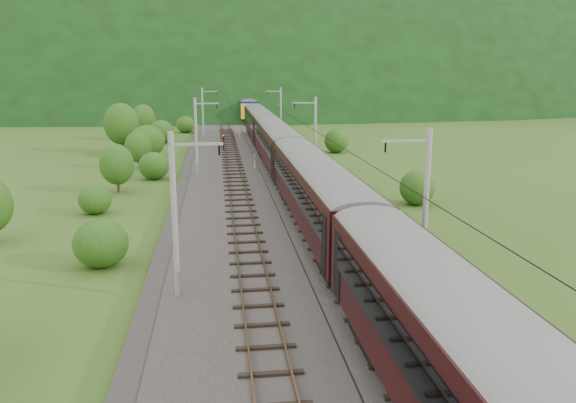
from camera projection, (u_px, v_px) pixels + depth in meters
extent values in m
plane|color=#344D18|center=(303.00, 294.00, 28.35)|extent=(600.00, 600.00, 0.00)
cube|color=#38332D|center=(281.00, 235.00, 37.97)|extent=(14.00, 220.00, 0.30)
cube|color=brown|center=(234.00, 232.00, 37.51)|extent=(0.08, 220.00, 0.15)
cube|color=brown|center=(256.00, 231.00, 37.69)|extent=(0.08, 220.00, 0.15)
cube|color=black|center=(245.00, 233.00, 37.63)|extent=(2.40, 220.00, 0.12)
cube|color=brown|center=(305.00, 229.00, 38.10)|extent=(0.08, 220.00, 0.15)
cube|color=brown|center=(326.00, 228.00, 38.28)|extent=(0.08, 220.00, 0.15)
cube|color=black|center=(315.00, 231.00, 38.22)|extent=(2.40, 220.00, 0.12)
cylinder|color=gray|center=(174.00, 216.00, 26.61)|extent=(0.28, 0.28, 8.00)
cube|color=gray|center=(197.00, 144.00, 25.97)|extent=(2.40, 0.12, 0.12)
cylinder|color=black|center=(219.00, 150.00, 26.16)|extent=(0.10, 0.10, 0.50)
cylinder|color=gray|center=(196.00, 137.00, 57.50)|extent=(0.28, 0.28, 8.00)
cube|color=gray|center=(207.00, 103.00, 56.87)|extent=(2.40, 0.12, 0.12)
cylinder|color=black|center=(217.00, 106.00, 57.06)|extent=(0.10, 0.10, 0.50)
cylinder|color=gray|center=(203.00, 113.00, 88.40)|extent=(0.28, 0.28, 8.00)
cube|color=gray|center=(210.00, 91.00, 87.76)|extent=(2.40, 0.12, 0.12)
cylinder|color=black|center=(216.00, 93.00, 87.96)|extent=(0.10, 0.10, 0.50)
cylinder|color=gray|center=(206.00, 102.00, 119.29)|extent=(0.28, 0.28, 8.00)
cube|color=gray|center=(211.00, 86.00, 118.66)|extent=(2.40, 0.12, 0.12)
cylinder|color=black|center=(216.00, 87.00, 118.85)|extent=(0.10, 0.10, 0.50)
cylinder|color=gray|center=(208.00, 95.00, 150.19)|extent=(0.28, 0.28, 8.00)
cube|color=gray|center=(212.00, 82.00, 149.56)|extent=(2.40, 0.12, 0.12)
cylinder|color=black|center=(216.00, 83.00, 149.75)|extent=(0.10, 0.10, 0.50)
cylinder|color=gray|center=(425.00, 208.00, 28.13)|extent=(0.28, 0.28, 8.00)
cube|color=gray|center=(406.00, 141.00, 27.20)|extent=(2.40, 0.12, 0.12)
cylinder|color=black|center=(385.00, 147.00, 27.14)|extent=(0.10, 0.10, 0.50)
cylinder|color=gray|center=(315.00, 135.00, 59.02)|extent=(0.28, 0.28, 8.00)
cube|color=gray|center=(304.00, 103.00, 58.09)|extent=(2.40, 0.12, 0.12)
cylinder|color=black|center=(295.00, 106.00, 58.04)|extent=(0.10, 0.10, 0.50)
cylinder|color=gray|center=(281.00, 113.00, 89.92)|extent=(0.28, 0.28, 8.00)
cube|color=gray|center=(273.00, 91.00, 88.99)|extent=(2.40, 0.12, 0.12)
cylinder|color=black|center=(267.00, 93.00, 88.94)|extent=(0.10, 0.10, 0.50)
cylinder|color=gray|center=(264.00, 102.00, 120.81)|extent=(0.28, 0.28, 8.00)
cube|color=gray|center=(258.00, 86.00, 119.89)|extent=(2.40, 0.12, 0.12)
cylinder|color=black|center=(254.00, 87.00, 119.83)|extent=(0.10, 0.10, 0.50)
cylinder|color=gray|center=(254.00, 95.00, 151.71)|extent=(0.28, 0.28, 8.00)
cube|color=gray|center=(249.00, 82.00, 150.78)|extent=(2.40, 0.12, 0.12)
cylinder|color=black|center=(246.00, 83.00, 150.73)|extent=(0.10, 0.10, 0.50)
cylinder|color=black|center=(243.00, 133.00, 36.08)|extent=(0.03, 198.00, 0.03)
cylinder|color=black|center=(317.00, 132.00, 36.67)|extent=(0.03, 198.00, 0.03)
ellipsoid|color=black|center=(224.00, 92.00, 279.39)|extent=(504.00, 360.00, 244.00)
ellipsoid|color=black|center=(0.00, 90.00, 303.30)|extent=(336.00, 280.00, 132.00)
cylinder|color=slate|center=(512.00, 356.00, 12.68)|extent=(3.24, 24.46, 3.24)
cube|color=black|center=(574.00, 394.00, 13.14)|extent=(0.05, 21.64, 1.29)
cube|color=black|center=(390.00, 333.00, 21.84)|extent=(2.46, 3.58, 1.01)
cube|color=black|center=(317.00, 190.00, 37.33)|extent=(3.24, 24.59, 3.35)
cylinder|color=slate|center=(317.00, 168.00, 36.98)|extent=(3.24, 24.46, 3.24)
cube|color=black|center=(292.00, 185.00, 37.03)|extent=(0.05, 21.64, 1.29)
cube|color=black|center=(341.00, 183.00, 37.44)|extent=(0.05, 21.64, 1.29)
cube|color=black|center=(345.00, 264.00, 29.52)|extent=(2.46, 3.58, 1.01)
cube|color=black|center=(298.00, 194.00, 46.14)|extent=(2.46, 3.58, 1.01)
cube|color=black|center=(277.00, 142.00, 61.62)|extent=(3.24, 24.59, 3.35)
cylinder|color=slate|center=(276.00, 129.00, 61.28)|extent=(3.24, 24.46, 3.24)
cube|color=black|center=(262.00, 139.00, 61.33)|extent=(0.05, 21.64, 1.29)
cube|color=black|center=(291.00, 139.00, 61.73)|extent=(0.05, 21.64, 1.29)
cube|color=black|center=(286.00, 176.00, 53.82)|extent=(2.46, 3.58, 1.01)
cube|color=black|center=(269.00, 151.00, 70.43)|extent=(2.46, 3.58, 1.01)
cube|color=black|center=(259.00, 122.00, 85.92)|extent=(3.24, 24.59, 3.35)
cylinder|color=slate|center=(259.00, 112.00, 85.58)|extent=(3.24, 24.46, 3.24)
cube|color=black|center=(248.00, 119.00, 85.63)|extent=(0.05, 21.64, 1.29)
cube|color=black|center=(270.00, 119.00, 86.03)|extent=(0.05, 21.64, 1.29)
cube|color=black|center=(264.00, 143.00, 78.11)|extent=(2.46, 3.58, 1.01)
cube|color=black|center=(255.00, 130.00, 94.73)|extent=(2.46, 3.58, 1.01)
cube|color=navy|center=(247.00, 107.00, 119.93)|extent=(3.24, 20.12, 3.35)
cylinder|color=slate|center=(246.00, 100.00, 119.58)|extent=(3.24, 20.01, 3.24)
cube|color=black|center=(239.00, 105.00, 119.64)|extent=(0.05, 17.70, 1.29)
cube|color=black|center=(254.00, 105.00, 120.04)|extent=(0.05, 17.70, 1.29)
cube|color=black|center=(249.00, 120.00, 113.63)|extent=(2.46, 3.58, 1.01)
cube|color=black|center=(245.00, 115.00, 127.23)|extent=(2.46, 3.58, 1.01)
cube|color=yellow|center=(244.00, 105.00, 129.50)|extent=(3.31, 0.50, 3.02)
cube|color=yellow|center=(249.00, 111.00, 110.46)|extent=(3.31, 0.50, 3.02)
cube|color=black|center=(246.00, 95.00, 122.30)|extent=(0.08, 1.60, 1.01)
cylinder|color=red|center=(240.00, 133.00, 89.53)|extent=(0.18, 0.18, 1.67)
cylinder|color=red|center=(255.00, 162.00, 62.03)|extent=(0.17, 0.17, 1.62)
cylinder|color=black|center=(223.00, 143.00, 76.96)|extent=(0.13, 0.13, 1.90)
sphere|color=red|center=(223.00, 136.00, 76.73)|extent=(0.23, 0.23, 0.23)
ellipsoid|color=#244813|center=(101.00, 243.00, 32.00)|extent=(3.12, 3.12, 2.80)
ellipsoid|color=#244813|center=(95.00, 200.00, 43.85)|extent=(2.53, 2.53, 2.27)
ellipsoid|color=#244813|center=(154.00, 166.00, 57.65)|extent=(3.14, 3.14, 2.83)
ellipsoid|color=#244813|center=(147.00, 141.00, 72.23)|extent=(4.58, 4.58, 4.12)
ellipsoid|color=#244813|center=(161.00, 132.00, 85.91)|extent=(3.90, 3.90, 3.51)
ellipsoid|color=#244813|center=(185.00, 124.00, 100.11)|extent=(3.31, 3.31, 2.98)
ellipsoid|color=#244813|center=(183.00, 120.00, 114.30)|extent=(2.37, 2.37, 2.13)
cylinder|color=black|center=(118.00, 179.00, 51.57)|extent=(0.24, 0.24, 2.41)
ellipsoid|color=#244813|center=(117.00, 165.00, 51.26)|extent=(3.09, 3.09, 3.71)
cylinder|color=black|center=(139.00, 159.00, 63.89)|extent=(0.24, 0.24, 2.34)
ellipsoid|color=#244813|center=(138.00, 147.00, 63.58)|extent=(3.01, 3.01, 3.62)
cylinder|color=black|center=(122.00, 139.00, 76.17)|extent=(0.24, 0.24, 3.64)
ellipsoid|color=#244813|center=(121.00, 124.00, 75.69)|extent=(4.68, 4.68, 5.62)
cylinder|color=black|center=(144.00, 131.00, 89.53)|extent=(0.24, 0.24, 3.09)
ellipsoid|color=#244813|center=(143.00, 119.00, 89.12)|extent=(3.97, 3.97, 4.77)
ellipsoid|color=#244813|center=(417.00, 189.00, 46.81)|extent=(2.94, 2.94, 2.65)
ellipsoid|color=#244813|center=(336.00, 142.00, 76.10)|extent=(3.27, 3.27, 2.95)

